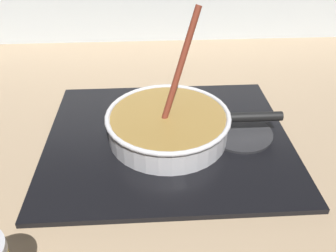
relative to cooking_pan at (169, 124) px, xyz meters
The scene contains 5 objects.
ground 0.18m from the cooking_pan, 121.08° to the right, with size 2.40×1.60×0.04m, color #9E8466.
hob_plate 0.04m from the cooking_pan, behind, with size 0.56×0.48×0.01m, color black.
burner_ring 0.03m from the cooking_pan, behind, with size 0.17×0.17×0.01m, color #592D0C.
spare_burner 0.17m from the cooking_pan, ahead, with size 0.15×0.15×0.01m, color #262628.
cooking_pan is the anchor object (origin of this frame).
Camera 1 is at (0.05, -0.50, 0.49)m, focal length 36.96 mm.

